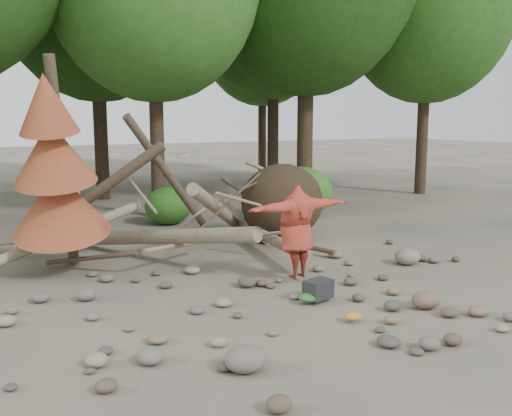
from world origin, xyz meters
TOP-DOWN VIEW (x-y plane):
  - ground at (0.00, 0.00)m, footprint 120.00×120.00m
  - deadfall_pile at (2.02, 4.24)m, footprint 8.55×5.24m
  - dead_conifer at (-3.12, 3.37)m, footprint 2.06×2.16m
  - bush_mid at (0.80, 7.80)m, footprint 1.40×1.40m
  - bush_right at (5.00, 7.00)m, footprint 2.00×2.00m
  - frisbee_thrower at (0.83, 0.92)m, footprint 3.47×0.73m
  - backpack at (0.47, -0.32)m, footprint 0.54×0.42m
  - cloth_green at (0.26, -0.36)m, footprint 0.39×0.32m
  - cloth_orange at (0.35, -1.43)m, footprint 0.29×0.24m
  - boulder_front_left at (-1.91, -2.13)m, footprint 0.55×0.50m
  - boulder_front_right at (1.83, -1.48)m, footprint 0.49×0.44m
  - boulder_mid_right at (3.63, 0.81)m, footprint 0.58×0.52m

SIDE VIEW (x-z plane):
  - ground at x=0.00m, z-range 0.00..0.00m
  - cloth_orange at x=0.35m, z-range 0.00..0.11m
  - cloth_green at x=0.26m, z-range 0.00..0.15m
  - boulder_front_right at x=1.83m, z-range 0.00..0.30m
  - backpack at x=0.47m, z-range 0.00..0.32m
  - boulder_front_left at x=-1.91m, z-range 0.00..0.33m
  - boulder_mid_right at x=3.63m, z-range 0.00..0.35m
  - bush_mid at x=0.80m, z-range 0.00..1.12m
  - bush_right at x=5.00m, z-range 0.00..1.60m
  - deadfall_pile at x=2.02m, z-range -0.70..2.60m
  - frisbee_thrower at x=0.83m, z-range -0.25..2.21m
  - dead_conifer at x=-3.12m, z-range -0.06..4.29m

